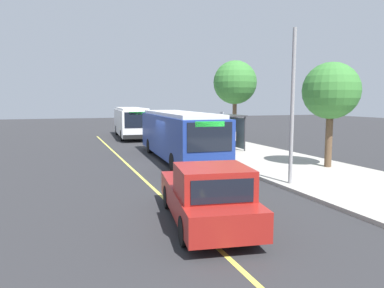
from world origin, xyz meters
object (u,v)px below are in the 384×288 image
at_px(transit_bus_second, 131,121).
at_px(transit_bus_main, 178,134).
at_px(pickup_truck, 207,196).
at_px(pedestrian_commuter, 232,139).
at_px(route_sign_post, 222,128).
at_px(waiting_bench, 227,142).

bearing_deg(transit_bus_second, transit_bus_main, 0.34).
height_order(pickup_truck, pedestrian_commuter, pickup_truck).
height_order(transit_bus_second, route_sign_post, same).
bearing_deg(transit_bus_main, transit_bus_second, -179.66).
height_order(route_sign_post, pedestrian_commuter, route_sign_post).
distance_m(transit_bus_main, route_sign_post, 2.83).
xyz_separation_m(transit_bus_second, waiting_bench, (12.39, 4.72, -0.98)).
bearing_deg(pickup_truck, transit_bus_second, 174.15).
bearing_deg(waiting_bench, pedestrian_commuter, -17.98).
relative_size(waiting_bench, pedestrian_commuter, 0.95).
height_order(waiting_bench, route_sign_post, route_sign_post).
distance_m(pickup_truck, pedestrian_commuter, 13.57).
xyz_separation_m(transit_bus_second, route_sign_post, (15.36, 2.89, 0.34)).
xyz_separation_m(transit_bus_main, pedestrian_commuter, (-0.45, 3.89, -0.50)).
xyz_separation_m(waiting_bench, pedestrian_commuter, (2.30, -0.75, 0.48)).
bearing_deg(pedestrian_commuter, transit_bus_main, -83.33).
xyz_separation_m(pickup_truck, pedestrian_commuter, (-11.80, 6.69, 0.26)).
relative_size(waiting_bench, route_sign_post, 0.57).
distance_m(transit_bus_main, transit_bus_second, 15.15).
height_order(transit_bus_main, transit_bus_second, same).
xyz_separation_m(route_sign_post, pedestrian_commuter, (-0.67, 1.09, -0.84)).
bearing_deg(pickup_truck, pedestrian_commuter, 150.44).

